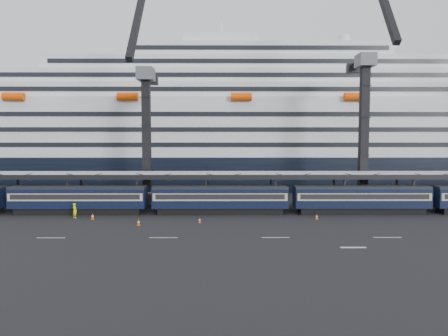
{
  "coord_description": "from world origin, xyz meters",
  "views": [
    {
      "loc": [
        -7.75,
        -45.99,
        10.41
      ],
      "look_at": [
        -7.46,
        10.0,
        6.49
      ],
      "focal_mm": 32.0,
      "sensor_mm": 36.0,
      "label": 1
    }
  ],
  "objects": [
    {
      "name": "crane_dark_mid",
      "position": [
        15.0,
        17.59,
        13.36
      ],
      "size": [
        4.5,
        18.24,
        39.64
      ],
      "color": "#4B4E53",
      "rests_on": "ground"
    },
    {
      "name": "canopy",
      "position": [
        0.0,
        14.0,
        5.25
      ],
      "size": [
        130.0,
        6.25,
        5.53
      ],
      "color": "#9D9FA5",
      "rests_on": "ground"
    },
    {
      "name": "traffic_cone_b",
      "position": [
        -24.76,
        5.88,
        0.41
      ],
      "size": [
        0.41,
        0.41,
        0.83
      ],
      "color": "#F54D07",
      "rests_on": "ground"
    },
    {
      "name": "lane_markings",
      "position": [
        8.15,
        -5.23,
        0.01
      ],
      "size": [
        111.0,
        4.27,
        0.02
      ],
      "color": "beige",
      "rests_on": "ground"
    },
    {
      "name": "train",
      "position": [
        -4.65,
        10.0,
        2.2
      ],
      "size": [
        133.05,
        3.0,
        4.05
      ],
      "color": "black",
      "rests_on": "ground"
    },
    {
      "name": "traffic_cone_d",
      "position": [
        -10.57,
        3.74,
        0.34
      ],
      "size": [
        0.34,
        0.34,
        0.69
      ],
      "color": "#F54D07",
      "rests_on": "ground"
    },
    {
      "name": "traffic_cone_e",
      "position": [
        4.78,
        6.02,
        0.34
      ],
      "size": [
        0.35,
        0.35,
        0.7
      ],
      "color": "#F54D07",
      "rests_on": "ground"
    },
    {
      "name": "ground",
      "position": [
        0.0,
        0.0,
        0.0
      ],
      "size": [
        260.0,
        260.0,
        0.0
      ],
      "primitive_type": "plane",
      "color": "black",
      "rests_on": "ground"
    },
    {
      "name": "crane_dark_near",
      "position": [
        -20.0,
        18.59,
        11.93
      ],
      "size": [
        4.5,
        17.75,
        35.08
      ],
      "color": "#4B4E53",
      "rests_on": "ground"
    },
    {
      "name": "traffic_cone_c",
      "position": [
        -17.97,
        2.24,
        0.39
      ],
      "size": [
        0.4,
        0.4,
        0.79
      ],
      "color": "#F54D07",
      "rests_on": "ground"
    },
    {
      "name": "worker",
      "position": [
        -27.41,
        6.78,
        1.01
      ],
      "size": [
        0.88,
        0.82,
        2.02
      ],
      "primitive_type": "imported",
      "rotation": [
        0.0,
        0.0,
        2.52
      ],
      "color": "#F4FF0D",
      "rests_on": "ground"
    },
    {
      "name": "cruise_ship",
      "position": [
        -1.08,
        45.99,
        12.34
      ],
      "size": [
        214.09,
        28.84,
        34.0
      ],
      "color": "black",
      "rests_on": "ground"
    }
  ]
}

